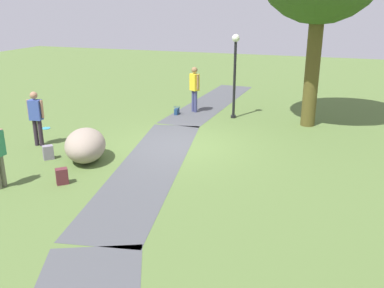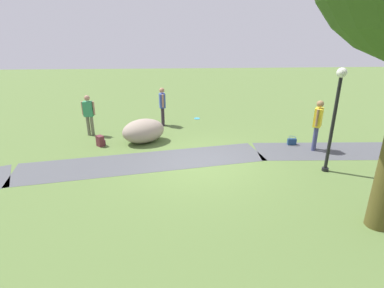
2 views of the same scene
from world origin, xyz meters
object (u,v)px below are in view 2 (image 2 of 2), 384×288
object	(u,v)px
spare_backpack_on_lawn	(100,141)
frisbee_on_grass	(197,118)
man_near_boulder	(89,113)
backpack_by_boulder	(140,129)
handbag_on_grass	(292,141)
woman_with_handbag	(318,122)
lawn_boulder	(144,131)
passerby_on_path	(162,104)
lamp_post	(335,109)

from	to	relation	value
spare_backpack_on_lawn	frisbee_on_grass	world-z (taller)	spare_backpack_on_lawn
man_near_boulder	backpack_by_boulder	size ratio (longest dim) A/B	4.13
handbag_on_grass	backpack_by_boulder	distance (m)	6.05
woman_with_handbag	lawn_boulder	bearing A→B (deg)	-10.37
spare_backpack_on_lawn	passerby_on_path	bearing A→B (deg)	-132.89
handbag_on_grass	frisbee_on_grass	distance (m)	4.93
woman_with_handbag	backpack_by_boulder	bearing A→B (deg)	-18.99
lamp_post	lawn_boulder	size ratio (longest dim) A/B	1.59
lawn_boulder	handbag_on_grass	world-z (taller)	lawn_boulder
passerby_on_path	spare_backpack_on_lawn	distance (m)	3.38
woman_with_handbag	spare_backpack_on_lawn	world-z (taller)	woman_with_handbag
man_near_boulder	frisbee_on_grass	size ratio (longest dim) A/B	6.19
handbag_on_grass	backpack_by_boulder	world-z (taller)	backpack_by_boulder
man_near_boulder	frisbee_on_grass	xyz separation A→B (m)	(-4.50, -2.12, -0.94)
frisbee_on_grass	spare_backpack_on_lawn	bearing A→B (deg)	41.28
lawn_boulder	frisbee_on_grass	distance (m)	3.83
backpack_by_boulder	spare_backpack_on_lawn	bearing A→B (deg)	46.34
lamp_post	frisbee_on_grass	size ratio (longest dim) A/B	11.72
man_near_boulder	passerby_on_path	bearing A→B (deg)	-158.18
woman_with_handbag	man_near_boulder	xyz separation A→B (m)	(8.42, -2.07, -0.11)
lawn_boulder	handbag_on_grass	distance (m)	5.61
lamp_post	lawn_boulder	distance (m)	6.64
lamp_post	handbag_on_grass	distance (m)	2.89
handbag_on_grass	spare_backpack_on_lawn	distance (m)	7.15
lawn_boulder	woman_with_handbag	world-z (taller)	woman_with_handbag
backpack_by_boulder	frisbee_on_grass	world-z (taller)	backpack_by_boulder
lawn_boulder	backpack_by_boulder	xyz separation A→B (m)	(0.24, -1.08, -0.26)
lawn_boulder	frisbee_on_grass	world-z (taller)	lawn_boulder
handbag_on_grass	woman_with_handbag	bearing A→B (deg)	139.18
man_near_boulder	backpack_by_boulder	distance (m)	2.13
lamp_post	man_near_boulder	xyz separation A→B (m)	(8.04, -3.77, -1.00)
backpack_by_boulder	man_near_boulder	bearing A→B (deg)	4.17
lamp_post	spare_backpack_on_lawn	distance (m)	8.00
man_near_boulder	spare_backpack_on_lawn	size ratio (longest dim) A/B	4.13
lawn_boulder	woman_with_handbag	distance (m)	6.32
lamp_post	handbag_on_grass	world-z (taller)	lamp_post
woman_with_handbag	passerby_on_path	distance (m)	6.40
lamp_post	woman_with_handbag	size ratio (longest dim) A/B	1.73
man_near_boulder	passerby_on_path	size ratio (longest dim) A/B	0.97
handbag_on_grass	backpack_by_boulder	xyz separation A→B (m)	(5.82, -1.68, 0.05)
lawn_boulder	man_near_boulder	world-z (taller)	man_near_boulder
woman_with_handbag	passerby_on_path	xyz separation A→B (m)	(5.52, -3.23, -0.08)
woman_with_handbag	frisbee_on_grass	bearing A→B (deg)	-46.92
lamp_post	spare_backpack_on_lawn	world-z (taller)	lamp_post
backpack_by_boulder	woman_with_handbag	bearing A→B (deg)	161.01
passerby_on_path	man_near_boulder	bearing A→B (deg)	21.82
lamp_post	frisbee_on_grass	world-z (taller)	lamp_post
lamp_post	man_near_boulder	distance (m)	8.94
lamp_post	man_near_boulder	size ratio (longest dim) A/B	1.89
lamp_post	passerby_on_path	xyz separation A→B (m)	(5.14, -4.93, -0.97)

